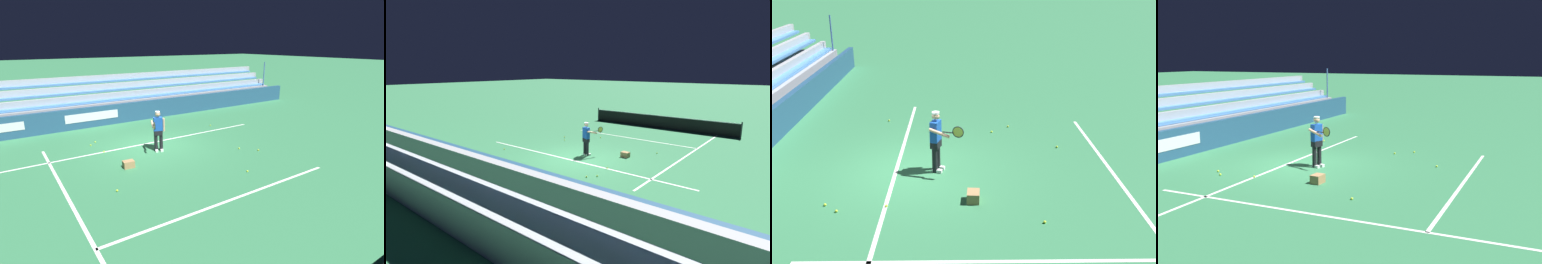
{
  "view_description": "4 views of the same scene",
  "coord_description": "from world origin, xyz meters",
  "views": [
    {
      "loc": [
        5.45,
        11.36,
        4.43
      ],
      "look_at": [
        -0.9,
        1.87,
        0.99
      ],
      "focal_mm": 28.0,
      "sensor_mm": 36.0,
      "label": 1
    },
    {
      "loc": [
        8.86,
        -11.31,
        4.41
      ],
      "look_at": [
        -0.58,
        0.66,
        1.14
      ],
      "focal_mm": 28.0,
      "sensor_mm": 36.0,
      "label": 2
    },
    {
      "loc": [
        11.35,
        1.25,
        5.39
      ],
      "look_at": [
        -0.52,
        1.4,
        0.96
      ],
      "focal_mm": 42.0,
      "sensor_mm": 36.0,
      "label": 3
    },
    {
      "loc": [
        12.97,
        7.71,
        3.65
      ],
      "look_at": [
        0.23,
        1.97,
        1.32
      ],
      "focal_mm": 42.0,
      "sensor_mm": 36.0,
      "label": 4
    }
  ],
  "objects": [
    {
      "name": "ball_box_cardboard",
      "position": [
        1.73,
        1.6,
        0.13
      ],
      "size": [
        0.42,
        0.32,
        0.26
      ],
      "primitive_type": "cube",
      "rotation": [
        0.0,
        0.0,
        -0.06
      ],
      "color": "#A87F51",
      "rests_on": "ground"
    },
    {
      "name": "ground_plane",
      "position": [
        0.0,
        0.0,
        0.0
      ],
      "size": [
        160.0,
        160.0,
        0.0
      ],
      "primitive_type": "plane",
      "color": "#337A4C"
    },
    {
      "name": "back_wall_sponsor_board",
      "position": [
        0.01,
        -4.72,
        0.55
      ],
      "size": [
        27.38,
        0.25,
        1.1
      ],
      "color": "navy",
      "rests_on": "ground"
    },
    {
      "name": "tennis_ball_near_player",
      "position": [
        -4.23,
        -1.3,
        0.03
      ],
      "size": [
        0.07,
        0.07,
        0.07
      ],
      "primitive_type": "sphere",
      "color": "#CCE533",
      "rests_on": "ground"
    },
    {
      "name": "tennis_player",
      "position": [
        -0.01,
        0.65,
        0.89
      ],
      "size": [
        0.79,
        0.94,
        1.71
      ],
      "color": "black",
      "rests_on": "ground"
    },
    {
      "name": "tennis_ball_toward_net",
      "position": [
        2.75,
        3.15,
        0.03
      ],
      "size": [
        0.07,
        0.07,
        0.07
      ],
      "primitive_type": "sphere",
      "color": "#CCE533",
      "rests_on": "ground"
    },
    {
      "name": "tennis_ball_by_box",
      "position": [
        -1.62,
        4.33,
        0.03
      ],
      "size": [
        0.07,
        0.07,
        0.07
      ],
      "primitive_type": "sphere",
      "color": "#CCE533",
      "rests_on": "ground"
    },
    {
      "name": "bleacher_stand",
      "position": [
        0.0,
        -6.55,
        0.73
      ],
      "size": [
        26.01,
        2.4,
        2.95
      ],
      "color": "#9EA3A8",
      "rests_on": "ground"
    },
    {
      "name": "tennis_ball_stray_back",
      "position": [
        -3.0,
        2.38,
        0.03
      ],
      "size": [
        0.07,
        0.07,
        0.07
      ],
      "primitive_type": "sphere",
      "color": "#CCE533",
      "rests_on": "ground"
    },
    {
      "name": "court_baseline_white",
      "position": [
        0.0,
        -0.5,
        0.0
      ],
      "size": [
        12.0,
        0.1,
        0.01
      ],
      "primitive_type": "cube",
      "color": "white",
      "rests_on": "ground"
    },
    {
      "name": "tennis_net",
      "position": [
        0.0,
        9.75,
        0.49
      ],
      "size": [
        11.09,
        0.09,
        1.07
      ],
      "color": "#33383D",
      "rests_on": "ground"
    },
    {
      "name": "tennis_ball_far_right",
      "position": [
        2.22,
        -1.6,
        0.03
      ],
      "size": [
        0.07,
        0.07,
        0.07
      ],
      "primitive_type": "sphere",
      "color": "#CCE533",
      "rests_on": "ground"
    },
    {
      "name": "court_sideline_white",
      "position": [
        4.11,
        4.0,
        0.0
      ],
      "size": [
        0.1,
        12.0,
        0.01
      ],
      "primitive_type": "cube",
      "color": "white",
      "rests_on": "ground"
    },
    {
      "name": "court_service_line_white",
      "position": [
        0.0,
        5.5,
        0.0
      ],
      "size": [
        8.22,
        0.1,
        0.01
      ],
      "primitive_type": "cube",
      "color": "white",
      "rests_on": "ground"
    },
    {
      "name": "tennis_ball_on_baseline",
      "position": [
        1.92,
        -1.94,
        0.03
      ],
      "size": [
        0.07,
        0.07,
        0.07
      ],
      "primitive_type": "sphere",
      "color": "#CCE533",
      "rests_on": "ground"
    },
    {
      "name": "tennis_ball_midcourt",
      "position": [
        1.98,
        -0.47,
        0.03
      ],
      "size": [
        0.07,
        0.07,
        0.07
      ],
      "primitive_type": "sphere",
      "color": "#CCE533",
      "rests_on": "ground"
    },
    {
      "name": "tennis_ball_far_left",
      "position": [
        -3.54,
        2.99,
        0.03
      ],
      "size": [
        0.07,
        0.07,
        0.07
      ],
      "primitive_type": "sphere",
      "color": "#CCE533",
      "rests_on": "ground"
    }
  ]
}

